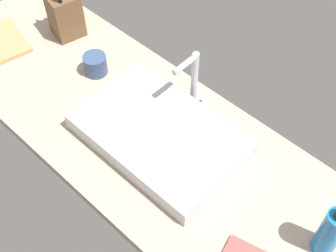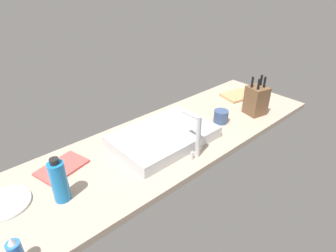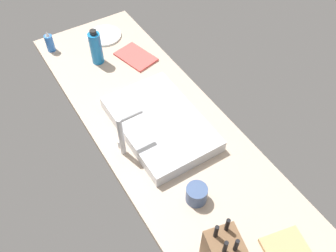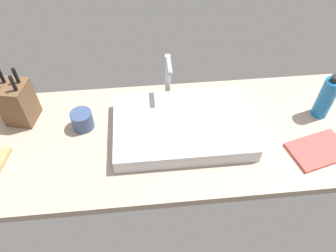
# 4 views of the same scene
# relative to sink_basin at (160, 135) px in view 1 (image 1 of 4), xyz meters

# --- Properties ---
(countertop_slab) EXTENTS (1.99, 0.61, 0.04)m
(countertop_slab) POSITION_rel_sink_basin_xyz_m (-0.04, -0.01, -0.05)
(countertop_slab) COLOR tan
(countertop_slab) RESTS_ON ground
(sink_basin) EXTENTS (0.54, 0.35, 0.06)m
(sink_basin) POSITION_rel_sink_basin_xyz_m (0.00, 0.00, 0.00)
(sink_basin) COLOR #B7BABF
(sink_basin) RESTS_ON countertop_slab
(faucet) EXTENTS (0.06, 0.12, 0.22)m
(faucet) POSITION_rel_sink_basin_xyz_m (-0.03, 0.20, 0.10)
(faucet) COLOR #B7BABF
(faucet) RESTS_ON countertop_slab
(knife_block) EXTENTS (0.13, 0.13, 0.25)m
(knife_block) POSITION_rel_sink_basin_xyz_m (-0.65, 0.14, 0.06)
(knife_block) COLOR brown
(knife_block) RESTS_ON countertop_slab
(cutting_board) EXTENTS (0.26, 0.21, 0.02)m
(cutting_board) POSITION_rel_sink_basin_xyz_m (-0.79, -0.08, -0.02)
(cutting_board) COLOR tan
(cutting_board) RESTS_ON countertop_slab
(water_bottle) EXTENTS (0.07, 0.07, 0.20)m
(water_bottle) POSITION_rel_sink_basin_xyz_m (0.59, 0.04, 0.06)
(water_bottle) COLOR #1970B7
(water_bottle) RESTS_ON countertop_slab
(coffee_mug) EXTENTS (0.09, 0.09, 0.08)m
(coffee_mug) POSITION_rel_sink_basin_xyz_m (-0.40, 0.07, 0.01)
(coffee_mug) COLOR #384C75
(coffee_mug) RESTS_ON countertop_slab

